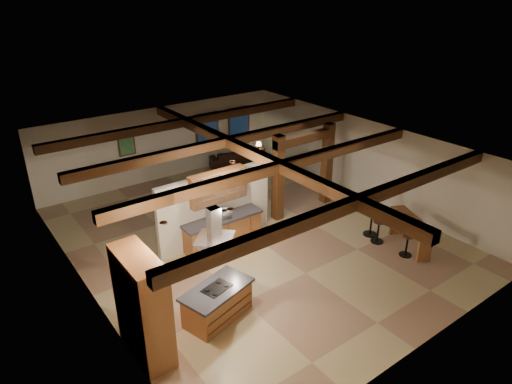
# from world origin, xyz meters

# --- Properties ---
(ground) EXTENTS (12.00, 12.00, 0.00)m
(ground) POSITION_xyz_m (0.00, 0.00, 0.00)
(ground) COLOR tan
(ground) RESTS_ON ground
(room_walls) EXTENTS (12.00, 12.00, 12.00)m
(room_walls) POSITION_xyz_m (0.00, 0.00, 1.78)
(room_walls) COLOR beige
(room_walls) RESTS_ON ground
(ceiling_beams) EXTENTS (10.00, 12.00, 0.28)m
(ceiling_beams) POSITION_xyz_m (0.00, 0.00, 2.76)
(ceiling_beams) COLOR #361D0D
(ceiling_beams) RESTS_ON room_walls
(timber_posts) EXTENTS (2.50, 0.30, 2.90)m
(timber_posts) POSITION_xyz_m (2.50, 0.50, 1.76)
(timber_posts) COLOR #361D0D
(timber_posts) RESTS_ON ground
(partition_wall) EXTENTS (3.80, 0.18, 2.20)m
(partition_wall) POSITION_xyz_m (-1.00, 0.50, 1.10)
(partition_wall) COLOR beige
(partition_wall) RESTS_ON ground
(pantry_cabinet) EXTENTS (0.67, 1.60, 2.40)m
(pantry_cabinet) POSITION_xyz_m (-4.67, -2.60, 1.20)
(pantry_cabinet) COLOR #935C2F
(pantry_cabinet) RESTS_ON ground
(back_counter) EXTENTS (2.50, 0.66, 0.94)m
(back_counter) POSITION_xyz_m (-1.00, 0.11, 0.48)
(back_counter) COLOR #935C2F
(back_counter) RESTS_ON ground
(upper_display_cabinet) EXTENTS (1.80, 0.36, 0.95)m
(upper_display_cabinet) POSITION_xyz_m (-1.00, 0.31, 1.85)
(upper_display_cabinet) COLOR #935C2F
(upper_display_cabinet) RESTS_ON partition_wall
(range_hood) EXTENTS (1.10, 1.10, 1.40)m
(range_hood) POSITION_xyz_m (-2.88, -2.57, 1.78)
(range_hood) COLOR silver
(range_hood) RESTS_ON room_walls
(back_windows) EXTENTS (2.70, 0.07, 1.70)m
(back_windows) POSITION_xyz_m (2.80, 5.93, 1.50)
(back_windows) COLOR #361D0D
(back_windows) RESTS_ON room_walls
(framed_art) EXTENTS (0.65, 0.05, 0.85)m
(framed_art) POSITION_xyz_m (-1.50, 5.94, 1.70)
(framed_art) COLOR #361D0D
(framed_art) RESTS_ON room_walls
(recessed_cans) EXTENTS (3.16, 2.46, 0.03)m
(recessed_cans) POSITION_xyz_m (-2.53, -1.93, 2.87)
(recessed_cans) COLOR silver
(recessed_cans) RESTS_ON room_walls
(kitchen_island) EXTENTS (1.89, 1.33, 0.85)m
(kitchen_island) POSITION_xyz_m (-2.88, -2.57, 0.43)
(kitchen_island) COLOR #935C2F
(kitchen_island) RESTS_ON ground
(dining_table) EXTENTS (2.25, 1.74, 0.70)m
(dining_table) POSITION_xyz_m (-0.08, 2.23, 0.35)
(dining_table) COLOR #37160D
(dining_table) RESTS_ON ground
(sofa) EXTENTS (2.47, 1.58, 0.67)m
(sofa) POSITION_xyz_m (3.07, 5.41, 0.34)
(sofa) COLOR black
(sofa) RESTS_ON ground
(microwave) EXTENTS (0.56, 0.47, 0.27)m
(microwave) POSITION_xyz_m (-1.00, 0.11, 1.07)
(microwave) COLOR #ADACB1
(microwave) RESTS_ON back_counter
(bar_counter) EXTENTS (1.14, 1.82, 0.94)m
(bar_counter) POSITION_xyz_m (3.41, -3.27, 0.64)
(bar_counter) COLOR #935C2F
(bar_counter) RESTS_ON ground
(side_table) EXTENTS (0.44, 0.44, 0.52)m
(side_table) POSITION_xyz_m (4.23, 5.33, 0.26)
(side_table) COLOR #361D0D
(side_table) RESTS_ON ground
(table_lamp) EXTENTS (0.26, 0.26, 0.30)m
(table_lamp) POSITION_xyz_m (4.23, 5.33, 0.74)
(table_lamp) COLOR black
(table_lamp) RESTS_ON side_table
(bar_stool_a) EXTENTS (0.37, 0.37, 1.05)m
(bar_stool_a) POSITION_xyz_m (2.94, -3.48, 0.53)
(bar_stool_a) COLOR black
(bar_stool_a) RESTS_ON ground
(bar_stool_b) EXTENTS (0.41, 0.42, 1.13)m
(bar_stool_b) POSITION_xyz_m (2.89, -2.49, 0.58)
(bar_stool_b) COLOR black
(bar_stool_b) RESTS_ON ground
(bar_stool_c) EXTENTS (0.46, 0.47, 1.24)m
(bar_stool_c) POSITION_xyz_m (3.06, -2.07, 0.63)
(bar_stool_c) COLOR black
(bar_stool_c) RESTS_ON ground
(dining_chairs) EXTENTS (2.03, 2.03, 1.21)m
(dining_chairs) POSITION_xyz_m (-0.08, 2.23, 0.62)
(dining_chairs) COLOR #361D0D
(dining_chairs) RESTS_ON ground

